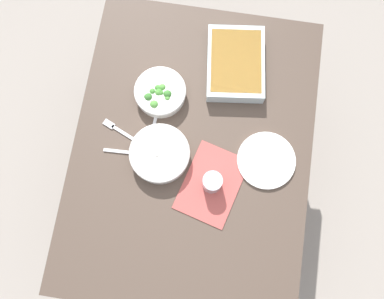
# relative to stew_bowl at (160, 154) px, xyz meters

# --- Properties ---
(ground_plane) EXTENTS (6.00, 6.00, 0.00)m
(ground_plane) POSITION_rel_stew_bowl_xyz_m (-0.04, 0.11, -0.77)
(ground_plane) COLOR #9E9389
(dining_table) EXTENTS (1.20, 0.90, 0.74)m
(dining_table) POSITION_rel_stew_bowl_xyz_m (-0.04, 0.11, -0.12)
(dining_table) COLOR #4C3D33
(dining_table) RESTS_ON ground_plane
(placemat) EXTENTS (0.32, 0.27, 0.00)m
(placemat) POSITION_rel_stew_bowl_xyz_m (0.08, 0.21, -0.03)
(placemat) COLOR #B24C47
(placemat) RESTS_ON dining_table
(stew_bowl) EXTENTS (0.22, 0.22, 0.06)m
(stew_bowl) POSITION_rel_stew_bowl_xyz_m (0.00, 0.00, 0.00)
(stew_bowl) COLOR silver
(stew_bowl) RESTS_ON dining_table
(broccoli_bowl) EXTENTS (0.20, 0.20, 0.06)m
(broccoli_bowl) POSITION_rel_stew_bowl_xyz_m (-0.24, -0.04, -0.00)
(broccoli_bowl) COLOR silver
(broccoli_bowl) RESTS_ON dining_table
(baking_dish) EXTENTS (0.32, 0.25, 0.06)m
(baking_dish) POSITION_rel_stew_bowl_xyz_m (-0.40, 0.23, 0.00)
(baking_dish) COLOR silver
(baking_dish) RESTS_ON dining_table
(drink_cup) EXTENTS (0.07, 0.07, 0.08)m
(drink_cup) POSITION_rel_stew_bowl_xyz_m (0.08, 0.21, 0.01)
(drink_cup) COLOR #B2BCC6
(drink_cup) RESTS_ON dining_table
(side_plate) EXTENTS (0.22, 0.22, 0.01)m
(side_plate) POSITION_rel_stew_bowl_xyz_m (-0.04, 0.40, -0.03)
(side_plate) COLOR white
(side_plate) RESTS_ON dining_table
(spoon_by_stew) EXTENTS (0.03, 0.18, 0.01)m
(spoon_by_stew) POSITION_rel_stew_bowl_xyz_m (0.00, -0.10, -0.03)
(spoon_by_stew) COLOR silver
(spoon_by_stew) RESTS_ON dining_table
(spoon_by_broccoli) EXTENTS (0.18, 0.03, 0.01)m
(spoon_by_broccoli) POSITION_rel_stew_bowl_xyz_m (-0.12, -0.04, -0.03)
(spoon_by_broccoli) COLOR silver
(spoon_by_broccoli) RESTS_ON dining_table
(fork_on_table) EXTENTS (0.09, 0.17, 0.01)m
(fork_on_table) POSITION_rel_stew_bowl_xyz_m (-0.07, -0.17, -0.03)
(fork_on_table) COLOR silver
(fork_on_table) RESTS_ON dining_table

